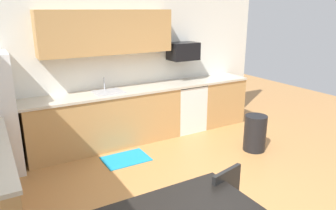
% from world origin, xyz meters
% --- Properties ---
extents(ground_plane, '(12.00, 12.00, 0.00)m').
position_xyz_m(ground_plane, '(0.00, 0.00, 0.00)').
color(ground_plane, '#B77F47').
extents(wall_back, '(5.80, 0.10, 2.70)m').
position_xyz_m(wall_back, '(0.00, 2.65, 1.35)').
color(wall_back, silver).
rests_on(wall_back, ground).
extents(cabinet_run_back, '(2.59, 0.60, 0.90)m').
position_xyz_m(cabinet_run_back, '(-0.45, 2.30, 0.45)').
color(cabinet_run_back, tan).
rests_on(cabinet_run_back, ground).
extents(cabinet_run_back_right, '(0.96, 0.60, 0.90)m').
position_xyz_m(cabinet_run_back_right, '(1.92, 2.30, 0.45)').
color(cabinet_run_back_right, tan).
rests_on(cabinet_run_back_right, ground).
extents(countertop_back, '(4.80, 0.64, 0.04)m').
position_xyz_m(countertop_back, '(0.00, 2.30, 0.92)').
color(countertop_back, beige).
rests_on(countertop_back, cabinet_run_back).
extents(upper_cabinets_back, '(2.20, 0.34, 0.70)m').
position_xyz_m(upper_cabinets_back, '(-0.30, 2.43, 1.90)').
color(upper_cabinets_back, tan).
extents(oven_range, '(0.60, 0.60, 0.91)m').
position_xyz_m(oven_range, '(1.14, 2.30, 0.46)').
color(oven_range, white).
rests_on(oven_range, ground).
extents(microwave, '(0.54, 0.36, 0.32)m').
position_xyz_m(microwave, '(1.14, 2.40, 1.50)').
color(microwave, black).
extents(sink_basin, '(0.48, 0.40, 0.14)m').
position_xyz_m(sink_basin, '(-0.38, 2.30, 0.88)').
color(sink_basin, '#A5A8AD').
rests_on(sink_basin, countertop_back).
extents(sink_faucet, '(0.02, 0.02, 0.24)m').
position_xyz_m(sink_faucet, '(-0.38, 2.48, 1.04)').
color(sink_faucet, '#B2B5BA').
rests_on(sink_faucet, countertop_back).
extents(chair_near_table, '(0.48, 0.48, 0.85)m').
position_xyz_m(chair_near_table, '(-0.29, -0.72, 0.50)').
color(chair_near_table, black).
rests_on(chair_near_table, ground).
extents(trash_bin, '(0.36, 0.36, 0.60)m').
position_xyz_m(trash_bin, '(1.60, 0.90, 0.30)').
color(trash_bin, black).
rests_on(trash_bin, ground).
extents(floor_mat, '(0.70, 0.50, 0.01)m').
position_xyz_m(floor_mat, '(-0.39, 1.65, 0.01)').
color(floor_mat, '#198CBF').
rests_on(floor_mat, ground).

